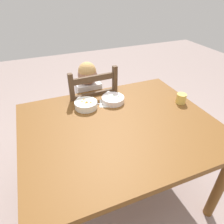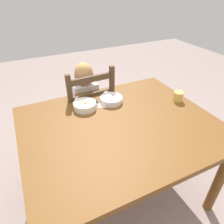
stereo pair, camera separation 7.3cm
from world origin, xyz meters
name	(u,v)px [view 2 (the right image)]	position (x,y,z in m)	size (l,w,h in m)	color
ground_plane	(118,190)	(0.00, 0.00, 0.00)	(8.00, 8.00, 0.00)	gray
dining_table	(120,134)	(0.00, 0.00, 0.65)	(1.32, 1.08, 0.74)	brown
dining_chair	(88,114)	(-0.04, 0.59, 0.47)	(0.44, 0.44, 0.97)	#4D3724
child_figure	(87,98)	(-0.04, 0.58, 0.65)	(0.32, 0.31, 0.98)	white
bowl_of_peas	(111,99)	(0.07, 0.29, 0.77)	(0.18, 0.18, 0.05)	white
bowl_of_carrots	(85,105)	(-0.16, 0.29, 0.77)	(0.17, 0.17, 0.05)	white
spoon	(92,104)	(-0.08, 0.32, 0.75)	(0.12, 0.10, 0.01)	silver
drinking_cup	(178,96)	(0.57, 0.07, 0.78)	(0.08, 0.08, 0.08)	#E2BF56
paper_napkin	(106,104)	(0.02, 0.28, 0.74)	(0.13, 0.12, 0.00)	white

